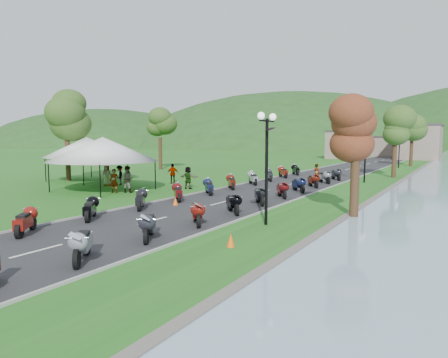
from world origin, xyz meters
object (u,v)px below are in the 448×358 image
Objects in this scene: vendor_tent_main at (103,164)px; pedestrian_c at (120,185)px; pedestrian_b at (127,193)px; pedestrian_a at (115,193)px.

pedestrian_c is (-1.64, 3.18, -2.00)m from vendor_tent_main.
vendor_tent_main reaches higher than pedestrian_c.
pedestrian_b is 1.17× the size of pedestrian_c.
vendor_tent_main is 3.10× the size of pedestrian_a.
vendor_tent_main is 2.78× the size of pedestrian_b.
pedestrian_c is (-3.87, 3.00, 0.00)m from pedestrian_b.
pedestrian_b reaches higher than pedestrian_c.
pedestrian_a reaches higher than pedestrian_c.
pedestrian_c is at bearing 117.29° from vendor_tent_main.
vendor_tent_main is 2.60m from pedestrian_a.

